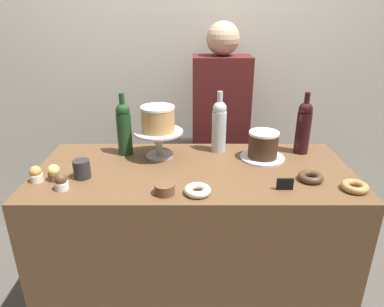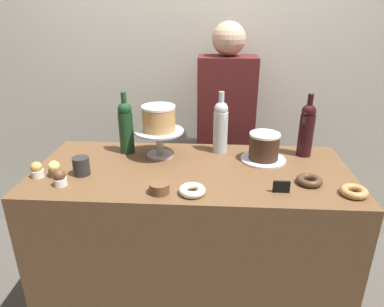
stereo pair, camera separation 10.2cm
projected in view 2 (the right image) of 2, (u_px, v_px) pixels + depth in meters
back_wall at (200, 66)px, 2.37m from camera, size 6.00×0.05×2.60m
display_counter at (192, 249)px, 1.85m from camera, size 1.51×0.67×0.95m
cake_stand_pedestal at (160, 138)px, 1.78m from camera, size 0.25×0.25×0.14m
white_layer_cake at (159, 118)px, 1.74m from camera, size 0.17×0.17×0.13m
silver_serving_platter at (263, 159)px, 1.76m from camera, size 0.23×0.23×0.01m
chocolate_round_cake at (264, 146)px, 1.73m from camera, size 0.15×0.15×0.13m
wine_bottle_green at (126, 126)px, 1.81m from camera, size 0.08×0.08×0.33m
wine_bottle_dark_red at (307, 129)px, 1.77m from camera, size 0.08×0.08×0.33m
wine_bottle_clear at (221, 126)px, 1.81m from camera, size 0.08×0.08×0.33m
cupcake_lemon at (54, 169)px, 1.58m from camera, size 0.06×0.06×0.07m
cupcake_caramel at (37, 170)px, 1.57m from camera, size 0.06×0.06×0.07m
cupcake_chocolate at (60, 178)px, 1.50m from camera, size 0.06×0.06×0.07m
donut_sugar at (192, 190)px, 1.44m from camera, size 0.11×0.11×0.03m
donut_maple at (354, 192)px, 1.43m from camera, size 0.11×0.11×0.03m
donut_chocolate at (309, 180)px, 1.52m from camera, size 0.11×0.11×0.03m
cookie_stack at (160, 188)px, 1.44m from camera, size 0.08×0.08×0.04m
price_sign_chalkboard at (281, 187)px, 1.44m from camera, size 0.07×0.01×0.05m
coffee_cup_ceramic at (81, 166)px, 1.59m from camera, size 0.08×0.08×0.09m
barista_figure at (225, 143)px, 2.30m from camera, size 0.36×0.22×1.60m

